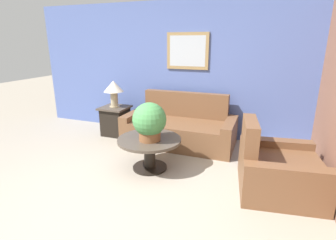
{
  "coord_description": "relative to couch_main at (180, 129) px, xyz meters",
  "views": [
    {
      "loc": [
        1.52,
        -2.08,
        1.85
      ],
      "look_at": [
        0.04,
        1.84,
        0.59
      ],
      "focal_mm": 28.0,
      "sensor_mm": 36.0,
      "label": 1
    }
  ],
  "objects": [
    {
      "name": "table_lamp",
      "position": [
        -1.39,
        -0.0,
        0.67
      ],
      "size": [
        0.39,
        0.39,
        0.53
      ],
      "color": "tan",
      "rests_on": "side_table"
    },
    {
      "name": "potted_plant_on_table",
      "position": [
        -0.07,
        -1.2,
        0.48
      ],
      "size": [
        0.48,
        0.48,
        0.55
      ],
      "color": "brown",
      "rests_on": "coffee_table"
    },
    {
      "name": "side_table",
      "position": [
        -1.39,
        -0.0,
        0.01
      ],
      "size": [
        0.54,
        0.54,
        0.58
      ],
      "color": "black",
      "rests_on": "ground_plane"
    },
    {
      "name": "wall_back",
      "position": [
        -0.08,
        0.58,
        1.02
      ],
      "size": [
        6.72,
        0.09,
        2.6
      ],
      "color": "#5166A8",
      "rests_on": "ground_plane"
    },
    {
      "name": "armchair",
      "position": [
        1.67,
        -1.12,
        -0.0
      ],
      "size": [
        1.11,
        1.16,
        0.92
      ],
      "rotation": [
        0.0,
        0.0,
        1.71
      ],
      "color": "brown",
      "rests_on": "ground_plane"
    },
    {
      "name": "ground_plane",
      "position": [
        -0.08,
        -2.34,
        -0.29
      ],
      "size": [
        20.0,
        20.0,
        0.0
      ],
      "primitive_type": "plane",
      "color": "gray"
    },
    {
      "name": "couch_main",
      "position": [
        0.0,
        0.0,
        0.0
      ],
      "size": [
        2.01,
        0.94,
        0.92
      ],
      "color": "brown",
      "rests_on": "ground_plane"
    },
    {
      "name": "coffee_table",
      "position": [
        -0.1,
        -1.14,
        0.06
      ],
      "size": [
        0.94,
        0.94,
        0.48
      ],
      "color": "black",
      "rests_on": "ground_plane"
    }
  ]
}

